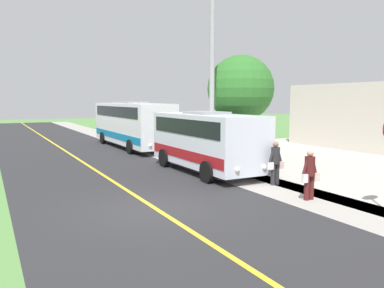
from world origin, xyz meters
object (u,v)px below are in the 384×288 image
object	(u,v)px
transit_bus_rear	(132,122)
street_light_pole	(210,74)
pedestrian_with_bags	(310,173)
tree_curbside	(241,89)
pedestrian_waiting	(275,162)
shuttle_bus_front	(206,139)

from	to	relation	value
transit_bus_rear	street_light_pole	bearing A→B (deg)	92.13
pedestrian_with_bags	tree_curbside	distance (m)	8.43
pedestrian_waiting	pedestrian_with_bags	bearing A→B (deg)	77.87
transit_bus_rear	street_light_pole	size ratio (longest dim) A/B	1.24
shuttle_bus_front	tree_curbside	world-z (taller)	tree_curbside
shuttle_bus_front	pedestrian_waiting	distance (m)	3.89
pedestrian_with_bags	pedestrian_waiting	size ratio (longest dim) A/B	0.98
pedestrian_with_bags	street_light_pole	distance (m)	7.38
shuttle_bus_front	tree_curbside	xyz separation A→B (m)	(-2.92, -1.46, 2.36)
shuttle_bus_front	pedestrian_with_bags	world-z (taller)	shuttle_bus_front
transit_bus_rear	street_light_pole	xyz separation A→B (m)	(-0.37, 10.08, 2.80)
transit_bus_rear	street_light_pole	world-z (taller)	street_light_pole
transit_bus_rear	pedestrian_waiting	xyz separation A→B (m)	(-0.96, 14.16, -0.83)
pedestrian_waiting	tree_curbside	bearing A→B (deg)	-110.50
tree_curbside	shuttle_bus_front	bearing A→B (deg)	26.52
shuttle_bus_front	pedestrian_waiting	size ratio (longest dim) A/B	4.05
street_light_pole	tree_curbside	distance (m)	2.82
pedestrian_with_bags	transit_bus_rear	bearing A→B (deg)	-88.40
transit_bus_rear	street_light_pole	distance (m)	10.46
pedestrian_waiting	street_light_pole	bearing A→B (deg)	-81.82
pedestrian_waiting	transit_bus_rear	bearing A→B (deg)	-86.12
transit_bus_rear	tree_curbside	bearing A→B (deg)	107.82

